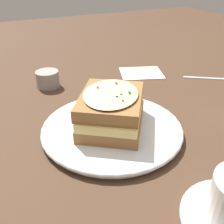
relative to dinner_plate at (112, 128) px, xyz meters
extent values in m
plane|color=#473021|center=(0.01, -0.02, -0.01)|extent=(2.40, 2.40, 0.00)
cylinder|color=white|center=(0.00, 0.00, 0.00)|extent=(0.25, 0.25, 0.02)
torus|color=white|center=(0.00, 0.00, 0.00)|extent=(0.27, 0.27, 0.01)
cube|color=olive|center=(0.00, 0.00, 0.02)|extent=(0.17, 0.18, 0.02)
cube|color=#EAD17A|center=(0.00, 0.00, 0.04)|extent=(0.17, 0.18, 0.02)
cube|color=olive|center=(0.00, 0.00, 0.06)|extent=(0.17, 0.18, 0.02)
ellipsoid|color=beige|center=(0.00, 0.00, 0.07)|extent=(0.16, 0.16, 0.01)
cube|color=#2D6028|center=(0.00, 0.04, 0.08)|extent=(0.00, 0.00, 0.00)
cube|color=#2D6028|center=(-0.03, -0.03, 0.08)|extent=(0.00, 0.00, 0.00)
cube|color=#2D6028|center=(0.02, -0.03, 0.08)|extent=(0.01, 0.01, 0.00)
cube|color=#2D6028|center=(-0.01, 0.01, 0.08)|extent=(0.00, 0.00, 0.00)
cube|color=#2D6028|center=(0.00, 0.02, 0.08)|extent=(0.01, 0.01, 0.00)
cube|color=#2D6028|center=(-0.03, -0.03, 0.08)|extent=(0.00, 0.01, 0.00)
cube|color=#2D6028|center=(-0.03, 0.01, 0.08)|extent=(0.00, 0.01, 0.00)
cube|color=silver|center=(-0.35, -0.13, -0.01)|extent=(0.10, 0.07, 0.00)
cube|color=white|center=(-0.21, -0.24, -0.01)|extent=(0.15, 0.13, 0.00)
cylinder|color=gray|center=(0.06, -0.27, 0.01)|extent=(0.06, 0.06, 0.04)
camera|label=1|loc=(0.19, 0.38, 0.28)|focal=42.00mm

